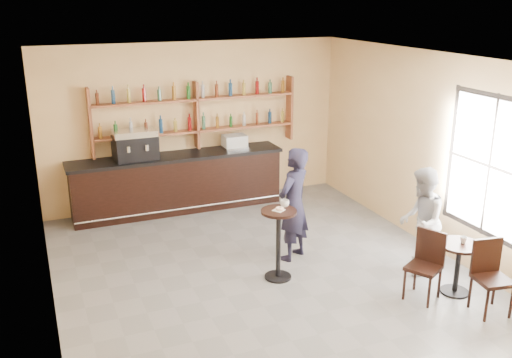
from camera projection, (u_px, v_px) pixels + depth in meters
name	position (u px, v px, depth m)	size (l,w,h in m)	color
floor	(264.00, 274.00, 8.64)	(7.00, 7.00, 0.00)	slate
ceiling	(265.00, 60.00, 7.66)	(7.00, 7.00, 0.00)	white
wall_back	(195.00, 124.00, 11.23)	(7.00, 7.00, 0.00)	#EBC185
wall_front	(418.00, 282.00, 5.07)	(7.00, 7.00, 0.00)	#EBC185
wall_left	(42.00, 201.00, 7.07)	(7.00, 7.00, 0.00)	#EBC185
wall_right	(434.00, 152.00, 9.23)	(7.00, 7.00, 0.00)	#EBC185
window_pane	(490.00, 166.00, 8.14)	(2.00, 2.00, 0.00)	white
window_frame	(489.00, 166.00, 8.14)	(0.04, 1.70, 2.10)	black
shelf_unit	(196.00, 115.00, 11.05)	(4.00, 0.26, 1.40)	brown
liquor_bottles	(196.00, 106.00, 11.00)	(3.68, 0.10, 1.00)	#8C5919
bar_counter	(178.00, 182.00, 11.07)	(4.13, 0.81, 1.12)	black
espresso_machine	(135.00, 145.00, 10.53)	(0.78, 0.50, 0.56)	black
pastry_case	(235.00, 142.00, 11.28)	(0.46, 0.37, 0.28)	silver
pedestal_table	(278.00, 245.00, 8.37)	(0.52, 0.52, 1.08)	black
napkin	(279.00, 210.00, 8.20)	(0.15, 0.15, 0.00)	white
donut	(280.00, 209.00, 8.19)	(0.12, 0.12, 0.04)	#DB8650
cup_pedestal	(285.00, 203.00, 8.32)	(0.13, 0.13, 0.10)	white
man_main	(294.00, 204.00, 8.91)	(0.66, 0.44, 1.82)	black
cafe_table	(457.00, 268.00, 7.99)	(0.60, 0.60, 0.76)	black
cup_cafe	(463.00, 240.00, 7.87)	(0.10, 0.10, 0.09)	white
chair_west	(424.00, 267.00, 7.80)	(0.42, 0.42, 0.97)	black
chair_south	(493.00, 279.00, 7.44)	(0.43, 0.43, 0.99)	black
patron_second	(421.00, 221.00, 8.48)	(0.80, 0.62, 1.64)	#97979C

